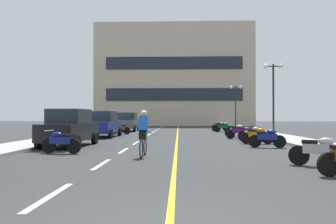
% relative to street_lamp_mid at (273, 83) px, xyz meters
% --- Properties ---
extents(ground_plane, '(140.00, 140.00, 0.00)m').
position_rel_street_lamp_mid_xyz_m(ground_plane, '(-7.36, 0.54, -3.94)').
color(ground_plane, '#2D3033').
extents(curb_left, '(2.40, 72.00, 0.12)m').
position_rel_street_lamp_mid_xyz_m(curb_left, '(-14.56, 3.54, -3.88)').
color(curb_left, '#A8A8A3').
rests_on(curb_left, ground).
extents(curb_right, '(2.40, 72.00, 0.12)m').
position_rel_street_lamp_mid_xyz_m(curb_right, '(-0.16, 3.54, -3.88)').
color(curb_right, '#A8A8A3').
rests_on(curb_right, ground).
extents(lane_dash_0, '(0.14, 2.20, 0.01)m').
position_rel_street_lamp_mid_xyz_m(lane_dash_0, '(-9.36, -18.46, -3.93)').
color(lane_dash_0, silver).
rests_on(lane_dash_0, ground).
extents(lane_dash_1, '(0.14, 2.20, 0.01)m').
position_rel_street_lamp_mid_xyz_m(lane_dash_1, '(-9.36, -14.46, -3.93)').
color(lane_dash_1, silver).
rests_on(lane_dash_1, ground).
extents(lane_dash_2, '(0.14, 2.20, 0.01)m').
position_rel_street_lamp_mid_xyz_m(lane_dash_2, '(-9.36, -10.46, -3.93)').
color(lane_dash_2, silver).
rests_on(lane_dash_2, ground).
extents(lane_dash_3, '(0.14, 2.20, 0.01)m').
position_rel_street_lamp_mid_xyz_m(lane_dash_3, '(-9.36, -6.46, -3.93)').
color(lane_dash_3, silver).
rests_on(lane_dash_3, ground).
extents(lane_dash_4, '(0.14, 2.20, 0.01)m').
position_rel_street_lamp_mid_xyz_m(lane_dash_4, '(-9.36, -2.46, -3.93)').
color(lane_dash_4, silver).
rests_on(lane_dash_4, ground).
extents(lane_dash_5, '(0.14, 2.20, 0.01)m').
position_rel_street_lamp_mid_xyz_m(lane_dash_5, '(-9.36, 1.54, -3.93)').
color(lane_dash_5, silver).
rests_on(lane_dash_5, ground).
extents(lane_dash_6, '(0.14, 2.20, 0.01)m').
position_rel_street_lamp_mid_xyz_m(lane_dash_6, '(-9.36, 5.54, -3.93)').
color(lane_dash_6, silver).
rests_on(lane_dash_6, ground).
extents(lane_dash_7, '(0.14, 2.20, 0.01)m').
position_rel_street_lamp_mid_xyz_m(lane_dash_7, '(-9.36, 9.54, -3.93)').
color(lane_dash_7, silver).
rests_on(lane_dash_7, ground).
extents(lane_dash_8, '(0.14, 2.20, 0.01)m').
position_rel_street_lamp_mid_xyz_m(lane_dash_8, '(-9.36, 13.54, -3.93)').
color(lane_dash_8, silver).
rests_on(lane_dash_8, ground).
extents(lane_dash_9, '(0.14, 2.20, 0.01)m').
position_rel_street_lamp_mid_xyz_m(lane_dash_9, '(-9.36, 17.54, -3.93)').
color(lane_dash_9, silver).
rests_on(lane_dash_9, ground).
extents(lane_dash_10, '(0.14, 2.20, 0.01)m').
position_rel_street_lamp_mid_xyz_m(lane_dash_10, '(-9.36, 21.54, -3.93)').
color(lane_dash_10, silver).
rests_on(lane_dash_10, ground).
extents(lane_dash_11, '(0.14, 2.20, 0.01)m').
position_rel_street_lamp_mid_xyz_m(lane_dash_11, '(-9.36, 25.54, -3.93)').
color(lane_dash_11, silver).
rests_on(lane_dash_11, ground).
extents(centre_line_yellow, '(0.12, 66.00, 0.01)m').
position_rel_street_lamp_mid_xyz_m(centre_line_yellow, '(-7.11, 3.54, -3.93)').
color(centre_line_yellow, gold).
rests_on(centre_line_yellow, ground).
extents(office_building, '(24.37, 7.82, 15.74)m').
position_rel_street_lamp_mid_xyz_m(office_building, '(-7.76, 28.39, 3.93)').
color(office_building, '#BCAD93').
rests_on(office_building, ground).
extents(street_lamp_mid, '(1.46, 0.36, 5.23)m').
position_rel_street_lamp_mid_xyz_m(street_lamp_mid, '(0.00, 0.00, 0.00)').
color(street_lamp_mid, black).
rests_on(street_lamp_mid, curb_right).
extents(street_lamp_far, '(1.46, 0.36, 4.95)m').
position_rel_street_lamp_mid_xyz_m(street_lamp_far, '(-0.34, 14.17, -0.18)').
color(street_lamp_far, black).
rests_on(street_lamp_far, curb_right).
extents(parked_car_near, '(2.02, 4.25, 1.82)m').
position_rel_street_lamp_mid_xyz_m(parked_car_near, '(-12.33, -8.64, -3.02)').
color(parked_car_near, black).
rests_on(parked_car_near, ground).
extents(parked_car_mid, '(2.04, 4.26, 1.82)m').
position_rel_street_lamp_mid_xyz_m(parked_car_mid, '(-12.30, -1.59, -3.02)').
color(parked_car_mid, black).
rests_on(parked_car_mid, ground).
extents(parked_car_far, '(1.97, 4.22, 1.82)m').
position_rel_street_lamp_mid_xyz_m(parked_car_far, '(-11.99, 7.44, -3.02)').
color(parked_car_far, black).
rests_on(parked_car_far, ground).
extents(motorcycle_2, '(1.64, 0.78, 0.92)m').
position_rel_street_lamp_mid_xyz_m(motorcycle_2, '(-2.85, -14.64, -3.46)').
color(motorcycle_2, black).
rests_on(motorcycle_2, ground).
extents(motorcycle_3, '(1.69, 0.64, 0.92)m').
position_rel_street_lamp_mid_xyz_m(motorcycle_3, '(-11.65, -11.63, -3.46)').
color(motorcycle_3, black).
rests_on(motorcycle_3, ground).
extents(motorcycle_4, '(1.69, 0.63, 0.92)m').
position_rel_street_lamp_mid_xyz_m(motorcycle_4, '(-2.87, -9.03, -3.46)').
color(motorcycle_4, black).
rests_on(motorcycle_4, ground).
extents(motorcycle_5, '(1.70, 0.60, 0.92)m').
position_rel_street_lamp_mid_xyz_m(motorcycle_5, '(-2.86, -7.01, -3.46)').
color(motorcycle_5, black).
rests_on(motorcycle_5, ground).
extents(motorcycle_6, '(1.69, 0.61, 0.92)m').
position_rel_street_lamp_mid_xyz_m(motorcycle_6, '(-2.66, -5.08, -3.46)').
color(motorcycle_6, black).
rests_on(motorcycle_6, ground).
extents(motorcycle_7, '(1.70, 0.60, 0.92)m').
position_rel_street_lamp_mid_xyz_m(motorcycle_7, '(-3.08, -2.96, -3.46)').
color(motorcycle_7, black).
rests_on(motorcycle_7, ground).
extents(motorcycle_8, '(1.68, 0.66, 0.92)m').
position_rel_street_lamp_mid_xyz_m(motorcycle_8, '(-2.87, -0.96, -3.46)').
color(motorcycle_8, black).
rests_on(motorcycle_8, ground).
extents(motorcycle_9, '(1.68, 0.64, 0.92)m').
position_rel_street_lamp_mid_xyz_m(motorcycle_9, '(-11.77, 2.08, -3.46)').
color(motorcycle_9, black).
rests_on(motorcycle_9, ground).
extents(motorcycle_10, '(1.70, 0.60, 0.92)m').
position_rel_street_lamp_mid_xyz_m(motorcycle_10, '(-2.90, 5.72, -3.46)').
color(motorcycle_10, black).
rests_on(motorcycle_10, ground).
extents(motorcycle_11, '(1.70, 0.60, 0.92)m').
position_rel_street_lamp_mid_xyz_m(motorcycle_11, '(-2.94, 7.66, -3.46)').
color(motorcycle_11, black).
rests_on(motorcycle_11, ground).
extents(motorcycle_12, '(1.67, 0.71, 0.92)m').
position_rel_street_lamp_mid_xyz_m(motorcycle_12, '(-2.79, 9.23, -3.46)').
color(motorcycle_12, black).
rests_on(motorcycle_12, ground).
extents(cyclist_rider, '(0.42, 1.77, 1.71)m').
position_rel_street_lamp_mid_xyz_m(cyclist_rider, '(-8.28, -12.59, -3.05)').
color(cyclist_rider, black).
rests_on(cyclist_rider, ground).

